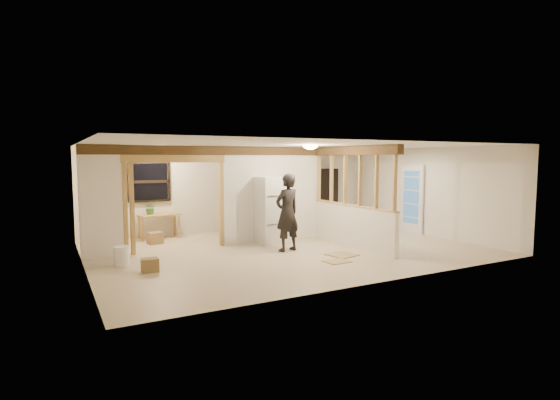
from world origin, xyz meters
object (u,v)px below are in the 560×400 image
work_table (159,226)px  shop_vac (114,235)px  bookshelf (324,196)px  woman (287,212)px  refrigerator (272,210)px

work_table → shop_vac: 1.49m
shop_vac → bookshelf: bookshelf is taller
woman → refrigerator: bearing=-108.1°
refrigerator → woman: 0.97m
woman → shop_vac: size_ratio=2.90×
bookshelf → woman: bearing=-135.0°
woman → bookshelf: 4.51m
refrigerator → bookshelf: (3.10, 2.23, 0.06)m
refrigerator → work_table: bearing=138.5°
work_table → shop_vac: work_table is taller
refrigerator → woman: bearing=-95.2°
refrigerator → shop_vac: size_ratio=2.72×
woman → work_table: size_ratio=1.73×
work_table → bookshelf: size_ratio=0.58×
refrigerator → shop_vac: refrigerator is taller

